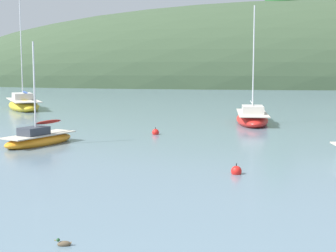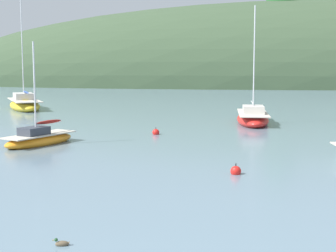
% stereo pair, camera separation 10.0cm
% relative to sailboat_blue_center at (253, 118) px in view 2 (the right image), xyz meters
% --- Properties ---
extents(far_shoreline_hill, '(150.00, 36.00, 32.79)m').
position_rel_sailboat_blue_center_xyz_m(far_shoreline_hill, '(19.71, 60.92, -0.34)').
color(far_shoreline_hill, '#384C33').
rests_on(far_shoreline_hill, ground).
extents(sailboat_blue_center, '(2.46, 6.68, 8.64)m').
position_rel_sailboat_blue_center_xyz_m(sailboat_blue_center, '(0.00, 0.00, 0.00)').
color(sailboat_blue_center, red).
rests_on(sailboat_blue_center, ground).
extents(sailboat_red_portside, '(3.65, 4.87, 5.74)m').
position_rel_sailboat_blue_center_xyz_m(sailboat_red_portside, '(-12.54, -10.52, -0.09)').
color(sailboat_red_portside, orange).
rests_on(sailboat_red_portside, ground).
extents(sailboat_cream_ketch, '(5.65, 7.83, 10.81)m').
position_rel_sailboat_blue_center_xyz_m(sailboat_cream_ketch, '(-20.27, 9.91, 0.05)').
color(sailboat_cream_ketch, gold).
rests_on(sailboat_cream_ketch, ground).
extents(mooring_buoy_inner, '(0.44, 0.44, 0.54)m').
position_rel_sailboat_blue_center_xyz_m(mooring_buoy_inner, '(-2.24, -17.43, -0.28)').
color(mooring_buoy_inner, red).
rests_on(mooring_buoy_inner, ground).
extents(mooring_buoy_outer, '(0.44, 0.44, 0.54)m').
position_rel_sailboat_blue_center_xyz_m(mooring_buoy_outer, '(-6.51, -6.09, -0.28)').
color(mooring_buoy_outer, red).
rests_on(mooring_buoy_outer, ground).
extents(duck_lone_right, '(0.43, 0.24, 0.24)m').
position_rel_sailboat_blue_center_xyz_m(duck_lone_right, '(-7.08, -26.18, -0.35)').
color(duck_lone_right, brown).
rests_on(duck_lone_right, ground).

